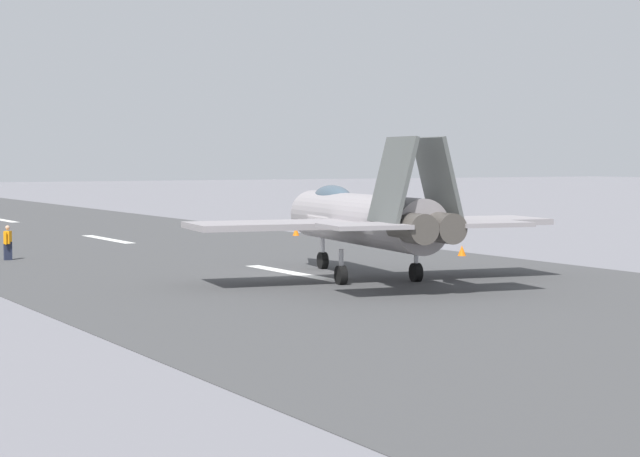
{
  "coord_description": "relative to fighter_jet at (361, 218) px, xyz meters",
  "views": [
    {
      "loc": [
        -42.82,
        23.24,
        4.91
      ],
      "look_at": [
        -3.62,
        1.2,
        2.2
      ],
      "focal_mm": 65.36,
      "sensor_mm": 36.0,
      "label": 1
    }
  ],
  "objects": [
    {
      "name": "ground_plane",
      "position": [
        2.43,
        1.38,
        -2.5
      ],
      "size": [
        400.0,
        400.0,
        0.0
      ],
      "primitive_type": "plane",
      "color": "slate"
    },
    {
      "name": "runway_strip",
      "position": [
        2.41,
        1.38,
        -2.49
      ],
      "size": [
        240.0,
        26.0,
        0.02
      ],
      "color": "#424244",
      "rests_on": "ground"
    },
    {
      "name": "fighter_jet",
      "position": [
        0.0,
        0.0,
        0.0
      ],
      "size": [
        16.37,
        15.03,
        5.71
      ],
      "color": "gray",
      "rests_on": "ground"
    },
    {
      "name": "crew_person",
      "position": [
        15.69,
        10.36,
        -1.66
      ],
      "size": [
        0.61,
        0.47,
        1.7
      ],
      "color": "#1E2338",
      "rests_on": "ground"
    },
    {
      "name": "marker_cone_mid",
      "position": [
        6.91,
        -10.16,
        -2.23
      ],
      "size": [
        0.44,
        0.44,
        0.55
      ],
      "primitive_type": "cone",
      "color": "orange",
      "rests_on": "ground"
    },
    {
      "name": "marker_cone_far",
      "position": [
        24.59,
        -10.16,
        -2.23
      ],
      "size": [
        0.44,
        0.44,
        0.55
      ],
      "primitive_type": "cone",
      "color": "orange",
      "rests_on": "ground"
    }
  ]
}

